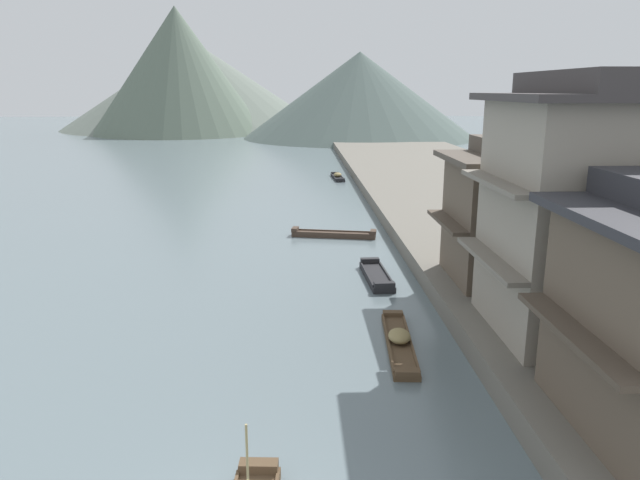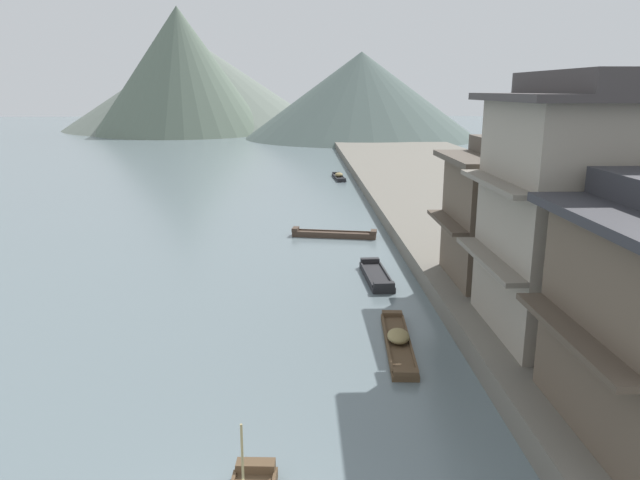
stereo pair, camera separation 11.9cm
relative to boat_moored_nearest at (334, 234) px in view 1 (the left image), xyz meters
name	(u,v)px [view 1 (the left image)]	position (x,y,z in m)	size (l,w,h in m)	color
riverbank_right	(509,216)	(12.53, 3.87, 0.26)	(18.00, 110.00, 0.86)	#6B665B
boat_moored_nearest	(334,234)	(0.00, 0.00, 0.00)	(5.37, 1.82, 0.53)	#423328
boat_moored_second	(399,341)	(1.37, -16.40, 0.02)	(1.25, 5.49, 0.63)	brown
boat_moored_third	(377,276)	(1.57, -8.64, 0.00)	(1.25, 4.36, 0.51)	#232326
boat_moored_far	(338,177)	(1.94, 24.96, 0.04)	(1.22, 4.99, 0.65)	#232326
house_waterfront_second	(587,209)	(7.35, -17.11, 4.99)	(6.78, 6.42, 8.74)	gray
house_waterfront_tall	(523,212)	(7.52, -11.31, 3.70)	(7.12, 5.54, 6.14)	brown
hill_far_west	(195,85)	(-26.35, 109.46, 9.84)	(61.72, 61.72, 20.01)	slate
hill_far_centre	(359,95)	(9.65, 78.69, 7.78)	(44.21, 44.21, 15.89)	#4C5B56
hill_far_east	(178,71)	(-26.87, 92.12, 12.58)	(36.23, 36.23, 25.51)	#5B6B5B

